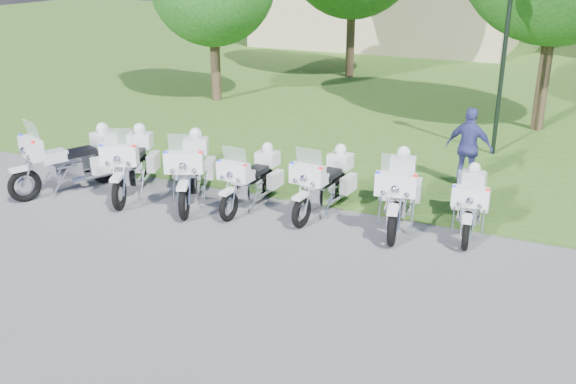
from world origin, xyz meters
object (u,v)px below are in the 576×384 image
at_px(motorcycle_6, 470,202).
at_px(lamp_post, 507,28).
at_px(motorcycle_2, 191,169).
at_px(motorcycle_0, 71,159).
at_px(motorcycle_4, 325,182).
at_px(motorcycle_5, 399,190).
at_px(motorcycle_1, 132,162).
at_px(motorcycle_3, 252,178).
at_px(bystander_c, 469,148).

relative_size(motorcycle_6, lamp_post, 0.49).
bearing_deg(motorcycle_2, motorcycle_0, -12.45).
relative_size(motorcycle_0, motorcycle_4, 1.05).
bearing_deg(motorcycle_5, motorcycle_6, -179.89).
bearing_deg(motorcycle_4, motorcycle_5, -174.21).
distance_m(motorcycle_0, motorcycle_1, 1.42).
bearing_deg(motorcycle_4, motorcycle_1, 15.35).
distance_m(motorcycle_5, motorcycle_6, 1.39).
height_order(motorcycle_6, lamp_post, lamp_post).
height_order(motorcycle_0, motorcycle_3, motorcycle_0).
xyz_separation_m(motorcycle_0, motorcycle_1, (1.34, 0.47, -0.02)).
relative_size(motorcycle_0, motorcycle_2, 1.02).
height_order(motorcycle_1, motorcycle_5, motorcycle_1).
distance_m(motorcycle_0, bystander_c, 9.10).
bearing_deg(motorcycle_3, motorcycle_0, 14.00).
relative_size(motorcycle_3, motorcycle_5, 0.89).
bearing_deg(motorcycle_3, motorcycle_5, -170.95).
bearing_deg(motorcycle_2, bystander_c, -171.04).
distance_m(motorcycle_1, motorcycle_6, 7.38).
relative_size(motorcycle_2, motorcycle_3, 1.08).
xyz_separation_m(motorcycle_3, lamp_post, (4.13, 6.12, 2.71)).
bearing_deg(motorcycle_4, motorcycle_2, 17.82).
bearing_deg(motorcycle_4, motorcycle_0, 17.57).
bearing_deg(motorcycle_4, motorcycle_6, -169.41).
bearing_deg(motorcycle_0, motorcycle_2, -144.26).
distance_m(motorcycle_1, motorcycle_2, 1.50).
height_order(motorcycle_3, motorcycle_6, motorcycle_3).
distance_m(motorcycle_4, bystander_c, 3.75).
height_order(motorcycle_2, bystander_c, bystander_c).
bearing_deg(lamp_post, motorcycle_3, -124.02).
xyz_separation_m(motorcycle_3, motorcycle_5, (3.10, 0.38, 0.08)).
bearing_deg(motorcycle_5, motorcycle_1, -3.10).
relative_size(motorcycle_6, bystander_c, 1.17).
relative_size(motorcycle_1, bystander_c, 1.31).
relative_size(motorcycle_2, motorcycle_4, 1.03).
bearing_deg(motorcycle_1, motorcycle_6, 166.03).
xyz_separation_m(motorcycle_0, bystander_c, (8.12, 4.09, 0.19)).
relative_size(motorcycle_0, motorcycle_1, 1.02).
xyz_separation_m(motorcycle_2, motorcycle_5, (4.45, 0.65, -0.02)).
bearing_deg(bystander_c, motorcycle_5, 81.85).
height_order(motorcycle_2, lamp_post, lamp_post).
bearing_deg(motorcycle_5, lamp_post, -110.79).
relative_size(motorcycle_1, motorcycle_2, 1.00).
distance_m(motorcycle_2, lamp_post, 8.82).
bearing_deg(motorcycle_2, motorcycle_3, 167.03).
relative_size(motorcycle_3, motorcycle_4, 0.96).
height_order(motorcycle_0, lamp_post, lamp_post).
xyz_separation_m(motorcycle_2, motorcycle_3, (1.34, 0.27, -0.10)).
relative_size(motorcycle_4, lamp_post, 0.53).
bearing_deg(bystander_c, motorcycle_0, 35.06).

